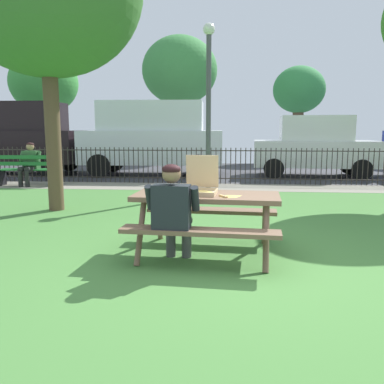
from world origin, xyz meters
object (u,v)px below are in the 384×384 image
at_px(parked_car_right, 314,146).
at_px(far_tree_midleft, 180,71).
at_px(park_bench_left, 28,171).
at_px(pizza_box_open, 200,186).
at_px(pizza_slice_on_table, 230,196).
at_px(lamp_post_walkway, 209,92).
at_px(person_on_park_bench, 29,162).
at_px(parked_car_center, 152,136).
at_px(picnic_table_foreground, 206,208).
at_px(adult_at_table, 173,210).
at_px(far_tree_left, 44,83).
at_px(far_tree_center, 299,92).
at_px(parked_car_left, 13,136).

bearing_deg(parked_car_right, far_tree_midleft, 129.94).
bearing_deg(park_bench_left, pizza_box_open, -48.15).
xyz_separation_m(pizza_slice_on_table, park_bench_left, (-5.54, 5.98, -0.36)).
distance_m(park_bench_left, parked_car_right, 8.86).
bearing_deg(lamp_post_walkway, parked_car_right, 49.65).
height_order(person_on_park_bench, parked_car_center, parked_car_center).
xyz_separation_m(pizza_slice_on_table, far_tree_midleft, (-2.36, 15.07, 3.48)).
bearing_deg(parked_car_center, person_on_park_bench, -135.12).
bearing_deg(park_bench_left, parked_car_center, 44.67).
xyz_separation_m(pizza_slice_on_table, parked_car_right, (2.80, 8.91, 0.23)).
bearing_deg(picnic_table_foreground, lamp_post_walkway, 92.49).
distance_m(adult_at_table, far_tree_left, 17.82).
relative_size(adult_at_table, lamp_post_walkway, 0.30).
bearing_deg(pizza_slice_on_table, far_tree_center, 77.84).
bearing_deg(picnic_table_foreground, parked_car_right, 70.53).
distance_m(pizza_slice_on_table, lamp_post_walkway, 5.31).
height_order(lamp_post_walkway, far_tree_left, far_tree_left).
height_order(parked_car_center, parked_car_right, parked_car_center).
bearing_deg(park_bench_left, picnic_table_foreground, -47.91).
bearing_deg(person_on_park_bench, parked_car_center, 44.88).
xyz_separation_m(parked_car_center, parked_car_right, (5.38, -0.00, -0.29)).
bearing_deg(far_tree_midleft, parked_car_right, -50.06).
bearing_deg(pizza_box_open, lamp_post_walkway, 91.57).
bearing_deg(far_tree_center, lamp_post_walkway, -110.46).
bearing_deg(parked_car_right, far_tree_center, 85.85).
bearing_deg(far_tree_midleft, far_tree_left, 180.00).
bearing_deg(parked_car_left, parked_car_center, 0.00).
height_order(pizza_box_open, far_tree_center, far_tree_center).
distance_m(pizza_box_open, parked_car_left, 11.26).
relative_size(park_bench_left, person_on_park_bench, 1.37).
height_order(far_tree_midleft, far_tree_center, far_tree_midleft).
height_order(pizza_slice_on_table, park_bench_left, park_bench_left).
height_order(parked_car_right, far_tree_left, far_tree_left).
xyz_separation_m(pizza_box_open, parked_car_left, (-7.13, 8.70, 0.45)).
bearing_deg(parked_car_right, far_tree_left, 152.60).
xyz_separation_m(parked_car_center, far_tree_midleft, (0.22, 6.16, 2.95)).
distance_m(park_bench_left, person_on_park_bench, 0.25).
xyz_separation_m(park_bench_left, person_on_park_bench, (0.04, 0.02, 0.24)).
xyz_separation_m(park_bench_left, parked_car_right, (8.34, 2.93, 0.59)).
distance_m(park_bench_left, lamp_post_walkway, 5.51).
relative_size(pizza_box_open, park_bench_left, 0.31).
distance_m(pizza_box_open, far_tree_left, 17.48).
xyz_separation_m(picnic_table_foreground, parked_car_right, (3.09, 8.74, 0.41)).
relative_size(park_bench_left, parked_car_left, 0.34).
height_order(pizza_box_open, parked_car_right, parked_car_right).
height_order(park_bench_left, parked_car_left, parked_car_left).
height_order(pizza_slice_on_table, parked_car_left, parked_car_left).
xyz_separation_m(pizza_slice_on_table, lamp_post_walkway, (-0.50, 5.02, 1.66)).
bearing_deg(person_on_park_bench, parked_car_left, 124.56).
distance_m(adult_at_table, far_tree_center, 16.08).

